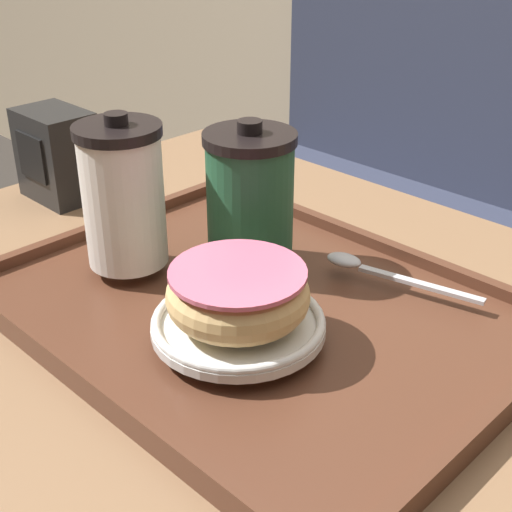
# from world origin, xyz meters

# --- Properties ---
(cafe_table) EXTENTS (0.85, 0.74, 0.71)m
(cafe_table) POSITION_xyz_m (0.00, 0.00, 0.54)
(cafe_table) COLOR #846042
(cafe_table) RESTS_ON ground_plane
(serving_tray) EXTENTS (0.47, 0.36, 0.02)m
(serving_tray) POSITION_xyz_m (0.03, 0.03, 0.71)
(serving_tray) COLOR #512D1E
(serving_tray) RESTS_ON cafe_table
(coffee_cup_front) EXTENTS (0.08, 0.08, 0.15)m
(coffee_cup_front) POSITION_xyz_m (-0.11, -0.01, 0.80)
(coffee_cup_front) COLOR white
(coffee_cup_front) RESTS_ON serving_tray
(coffee_cup_rear) EXTENTS (0.09, 0.09, 0.14)m
(coffee_cup_rear) POSITION_xyz_m (-0.03, 0.08, 0.79)
(coffee_cup_rear) COLOR #235638
(coffee_cup_rear) RESTS_ON serving_tray
(plate_with_chocolate_donut) EXTENTS (0.15, 0.15, 0.01)m
(plate_with_chocolate_donut) POSITION_xyz_m (0.06, -0.02, 0.74)
(plate_with_chocolate_donut) COLOR white
(plate_with_chocolate_donut) RESTS_ON serving_tray
(donut_chocolate_glazed) EXTENTS (0.12, 0.12, 0.04)m
(donut_chocolate_glazed) POSITION_xyz_m (0.06, -0.02, 0.77)
(donut_chocolate_glazed) COLOR #DBB270
(donut_chocolate_glazed) RESTS_ON plate_with_chocolate_donut
(spoon) EXTENTS (0.16, 0.05, 0.01)m
(spoon) POSITION_xyz_m (0.07, 0.13, 0.73)
(spoon) COLOR silver
(spoon) RESTS_ON serving_tray
(napkin_dispenser) EXTENTS (0.10, 0.07, 0.11)m
(napkin_dispenser) POSITION_xyz_m (-0.34, 0.05, 0.76)
(napkin_dispenser) COLOR black
(napkin_dispenser) RESTS_ON cafe_table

